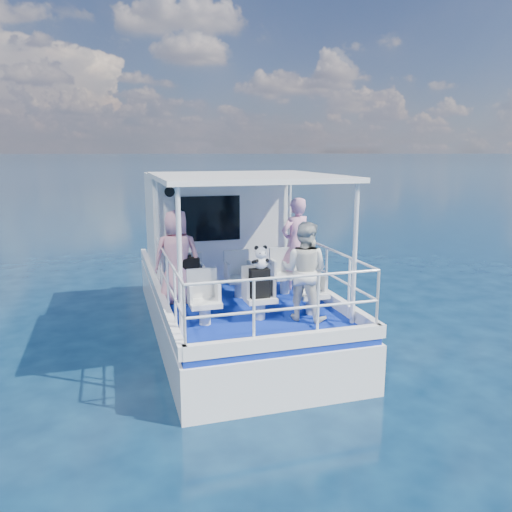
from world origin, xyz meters
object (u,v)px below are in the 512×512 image
(backpack_center, at_px, (259,283))
(panda, at_px, (261,257))
(passenger_port_fwd, at_px, (177,257))
(passenger_stbd_aft, at_px, (304,271))

(backpack_center, xyz_separation_m, panda, (0.02, -0.00, 0.42))
(backpack_center, relative_size, panda, 1.26)
(passenger_port_fwd, bearing_deg, panda, 139.52)
(passenger_stbd_aft, relative_size, backpack_center, 3.41)
(passenger_stbd_aft, xyz_separation_m, panda, (-0.69, 0.13, 0.24))
(passenger_port_fwd, xyz_separation_m, backpack_center, (1.12, -1.34, -0.23))
(backpack_center, bearing_deg, passenger_port_fwd, 129.77)
(passenger_port_fwd, height_order, passenger_stbd_aft, passenger_port_fwd)
(panda, bearing_deg, passenger_stbd_aft, -10.91)
(passenger_port_fwd, distance_m, panda, 1.77)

